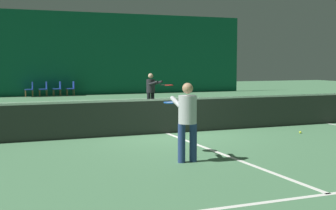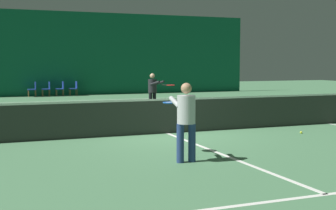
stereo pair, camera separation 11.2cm
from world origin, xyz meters
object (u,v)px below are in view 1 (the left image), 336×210
Objects in this scene: player_far at (152,89)px; courtside_chair_3 at (72,87)px; player_near at (187,116)px; courtside_chair_1 at (44,88)px; tennis_net at (167,115)px; courtside_chair_2 at (58,88)px; courtside_chair_0 at (30,88)px; tennis_ball at (300,132)px.

player_far reaches higher than courtside_chair_3.
player_near is 18.96m from courtside_chair_1.
player_near reaches higher than tennis_net.
player_far is at bearing 12.72° from courtside_chair_2.
tennis_net is 8.02× the size of player_far.
courtside_chair_0 is 0.77m from courtside_chair_1.
player_near is at bearing -1.50° from courtside_chair_2.
courtside_chair_2 is (0.77, 0.00, 0.00)m from courtside_chair_1.
tennis_ball is at bearing -60.59° from player_near.
courtside_chair_1 and courtside_chair_2 have the same top height.
tennis_ball is (4.64, -16.81, -0.45)m from courtside_chair_1.
tennis_net reaches higher than courtside_chair_1.
courtside_chair_1 is 17.44m from tennis_ball.
player_near reaches higher than courtside_chair_0.
player_far is at bearing -12.74° from player_near.
player_near is 1.83× the size of courtside_chair_3.
courtside_chair_0 is at bearing 6.43° from player_near.
courtside_chair_2 is at bearing 90.00° from courtside_chair_0.
player_far is (1.66, 5.75, 0.36)m from tennis_net.
player_far reaches higher than tennis_ball.
courtside_chair_2 is at bearing 163.57° from player_far.
player_near is at bearing -3.81° from courtside_chair_3.
player_far reaches higher than courtside_chair_1.
player_near is 1.83× the size of courtside_chair_2.
player_near is at bearing -153.88° from tennis_ball.
courtside_chair_2 and courtside_chair_3 have the same top height.
tennis_net reaches higher than courtside_chair_0.
player_far is at bearing 103.34° from tennis_ball.
courtside_chair_1 is (-0.27, 18.95, -0.41)m from player_near.
player_near is 1.83× the size of courtside_chair_0.
courtside_chair_3 is at bearing 90.00° from courtside_chair_1.
tennis_net is 14.29× the size of courtside_chair_2.
courtside_chair_3 is 12.73× the size of tennis_ball.
courtside_chair_3 is (1.53, 0.00, 0.00)m from courtside_chair_1.
courtside_chair_1 is 12.73× the size of tennis_ball.
tennis_net is at bearing 157.24° from tennis_ball.
courtside_chair_2 is (-0.52, 15.40, -0.03)m from tennis_net.
tennis_ball is at bearing -22.76° from tennis_net.
player_near is 1.83× the size of courtside_chair_1.
tennis_ball is at bearing 17.84° from courtside_chair_0.
courtside_chair_0 is 2.30m from courtside_chair_3.
player_far is 1.78× the size of courtside_chair_1.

